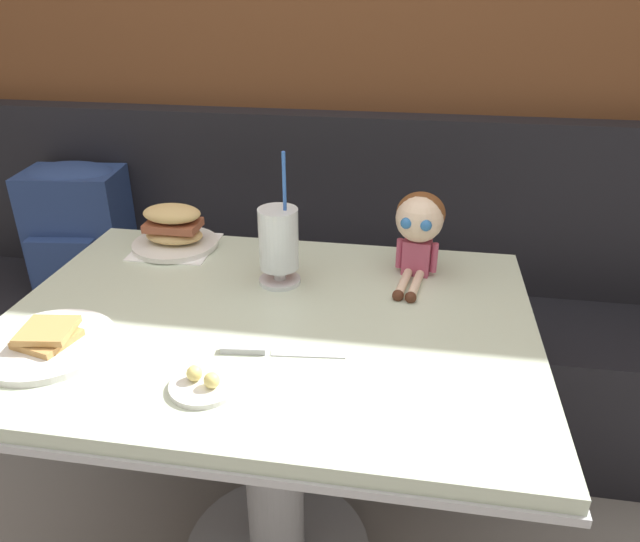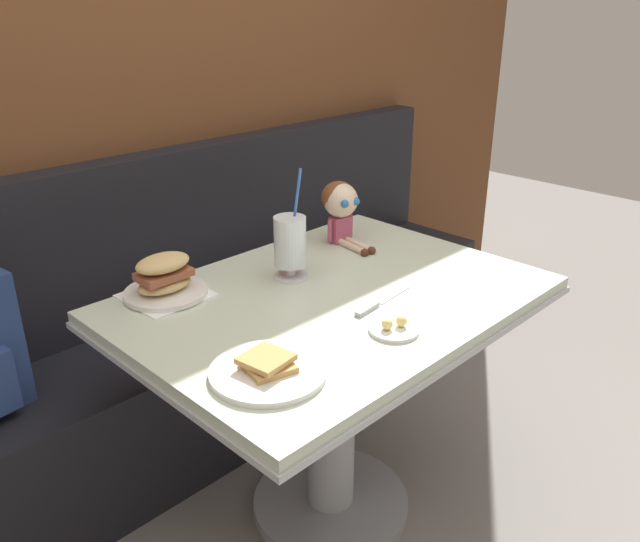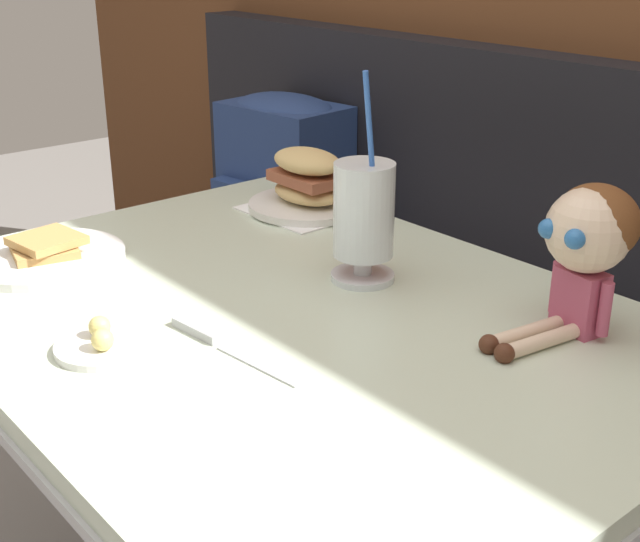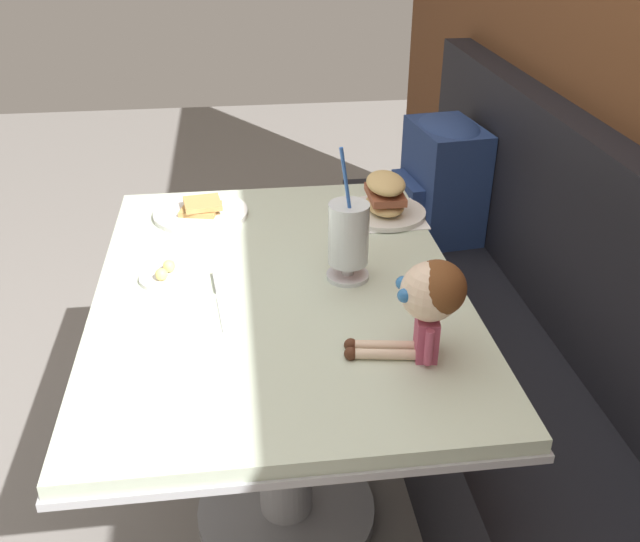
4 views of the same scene
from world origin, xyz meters
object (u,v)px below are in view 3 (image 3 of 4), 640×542
object	(u,v)px
milkshake_glass	(364,216)
butter_knife	(214,339)
sandwich_plate	(307,186)
butter_saucer	(102,344)
seated_doll	(588,238)
backpack	(283,173)
toast_plate	(46,255)

from	to	relation	value
milkshake_glass	butter_knife	world-z (taller)	milkshake_glass
sandwich_plate	butter_knife	world-z (taller)	sandwich_plate
butter_saucer	butter_knife	distance (m)	0.14
milkshake_glass	butter_knife	distance (m)	0.30
seated_doll	backpack	world-z (taller)	seated_doll
milkshake_glass	sandwich_plate	distance (m)	0.35
seated_doll	milkshake_glass	bearing A→B (deg)	-162.36
toast_plate	butter_knife	size ratio (longest dim) A/B	1.06
butter_saucer	seated_doll	size ratio (longest dim) A/B	0.53
backpack	toast_plate	bearing A→B (deg)	-62.98
sandwich_plate	butter_saucer	distance (m)	0.62
seated_doll	butter_knife	bearing A→B (deg)	-126.03
butter_knife	seated_doll	bearing A→B (deg)	53.97
toast_plate	backpack	world-z (taller)	backpack
butter_saucer	butter_knife	xyz separation A→B (m)	(0.07, 0.12, -0.00)
toast_plate	backpack	bearing A→B (deg)	117.02
sandwich_plate	butter_knife	xyz separation A→B (m)	(0.34, -0.44, -0.04)
backpack	seated_doll	bearing A→B (deg)	-17.85
toast_plate	milkshake_glass	world-z (taller)	milkshake_glass
sandwich_plate	butter_knife	bearing A→B (deg)	-51.88
milkshake_glass	butter_knife	size ratio (longest dim) A/B	1.34
milkshake_glass	seated_doll	size ratio (longest dim) A/B	1.40
toast_plate	sandwich_plate	xyz separation A→B (m)	(0.06, 0.48, 0.03)
milkshake_glass	butter_saucer	bearing A→B (deg)	-95.88
butter_saucer	butter_knife	world-z (taller)	butter_saucer
sandwich_plate	seated_doll	bearing A→B (deg)	-4.74
sandwich_plate	toast_plate	bearing A→B (deg)	-97.36
butter_saucer	seated_doll	xyz separation A→B (m)	(0.35, 0.50, 0.12)
seated_doll	toast_plate	bearing A→B (deg)	-147.75
milkshake_glass	backpack	size ratio (longest dim) A/B	0.78
milkshake_glass	butter_knife	xyz separation A→B (m)	(0.03, -0.29, -0.10)
sandwich_plate	butter_knife	distance (m)	0.56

